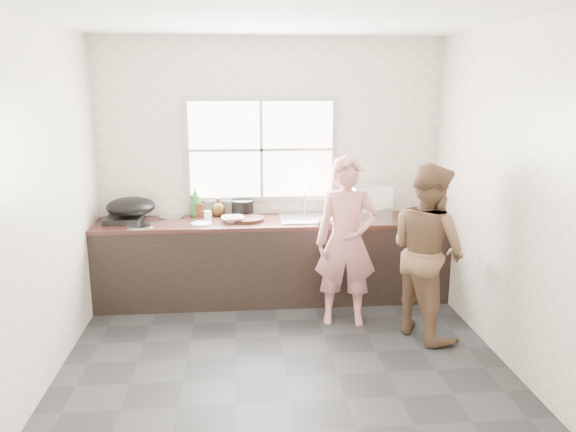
{
  "coord_description": "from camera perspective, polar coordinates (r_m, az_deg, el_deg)",
  "views": [
    {
      "loc": [
        -0.34,
        -4.31,
        2.23
      ],
      "look_at": [
        0.1,
        0.65,
        1.05
      ],
      "focal_mm": 35.0,
      "sensor_mm": 36.0,
      "label": 1
    }
  ],
  "objects": [
    {
      "name": "cleaver",
      "position": [
        5.81,
        -5.59,
        0.07
      ],
      "size": [
        0.24,
        0.21,
        0.01
      ],
      "primitive_type": "cube",
      "rotation": [
        0.0,
        0.0,
        0.62
      ],
      "color": "silver",
      "rests_on": "cutting_board"
    },
    {
      "name": "cutting_board",
      "position": [
        5.75,
        -4.19,
        -0.3
      ],
      "size": [
        0.42,
        0.42,
        0.04
      ],
      "primitive_type": "cylinder",
      "rotation": [
        0.0,
        0.0,
        0.21
      ],
      "color": "black",
      "rests_on": "countertop"
    },
    {
      "name": "dish_rack",
      "position": [
        5.97,
        8.03,
        1.57
      ],
      "size": [
        0.51,
        0.42,
        0.33
      ],
      "primitive_type": "cube",
      "rotation": [
        0.0,
        0.0,
        0.28
      ],
      "color": "white",
      "rests_on": "countertop"
    },
    {
      "name": "burner",
      "position": [
        5.93,
        -16.34,
        -0.31
      ],
      "size": [
        0.37,
        0.37,
        0.05
      ],
      "primitive_type": "cube",
      "rotation": [
        0.0,
        0.0,
        -0.04
      ],
      "color": "black",
      "rests_on": "countertop"
    },
    {
      "name": "faucet",
      "position": [
        5.97,
        1.69,
        1.53
      ],
      "size": [
        0.02,
        0.02,
        0.3
      ],
      "primitive_type": "cylinder",
      "color": "silver",
      "rests_on": "countertop"
    },
    {
      "name": "wall_left",
      "position": [
        4.64,
        -23.39,
        1.29
      ],
      "size": [
        0.01,
        3.2,
        2.7
      ],
      "primitive_type": "cube",
      "color": "beige",
      "rests_on": "ground"
    },
    {
      "name": "cabinet",
      "position": [
        5.9,
        -1.52,
        -4.65
      ],
      "size": [
        3.6,
        0.62,
        0.82
      ],
      "primitive_type": "cube",
      "color": "black",
      "rests_on": "floor"
    },
    {
      "name": "wall_right",
      "position": [
        4.89,
        21.04,
        2.07
      ],
      "size": [
        0.01,
        3.2,
        2.7
      ],
      "primitive_type": "cube",
      "color": "beige",
      "rests_on": "ground"
    },
    {
      "name": "bottle_brown_short",
      "position": [
        5.97,
        -7.09,
        0.85
      ],
      "size": [
        0.16,
        0.16,
        0.18
      ],
      "primitive_type": "imported",
      "rotation": [
        0.0,
        0.0,
        -0.19
      ],
      "color": "#3F260F",
      "rests_on": "countertop"
    },
    {
      "name": "bowl_crabs",
      "position": [
        5.65,
        5.44,
        -0.49
      ],
      "size": [
        0.23,
        0.23,
        0.05
      ],
      "primitive_type": "imported",
      "rotation": [
        0.0,
        0.0,
        -0.44
      ],
      "color": "white",
      "rests_on": "countertop"
    },
    {
      "name": "wok",
      "position": [
        5.9,
        -15.68,
        0.92
      ],
      "size": [
        0.51,
        0.51,
        0.18
      ],
      "primitive_type": "ellipsoid",
      "rotation": [
        0.0,
        0.0,
        -0.04
      ],
      "color": "black",
      "rests_on": "burner"
    },
    {
      "name": "window_frame",
      "position": [
        5.94,
        -2.73,
        6.75
      ],
      "size": [
        1.6,
        0.05,
        1.1
      ],
      "primitive_type": "cube",
      "color": "#9EA0A5",
      "rests_on": "wall_back"
    },
    {
      "name": "ceiling",
      "position": [
        4.35,
        -0.6,
        19.6
      ],
      "size": [
        3.6,
        3.2,
        0.01
      ],
      "primitive_type": "cube",
      "color": "silver",
      "rests_on": "wall_back"
    },
    {
      "name": "wall_back",
      "position": [
        5.99,
        -1.76,
        4.88
      ],
      "size": [
        3.6,
        0.01,
        2.7
      ],
      "primitive_type": "cube",
      "color": "beige",
      "rests_on": "ground"
    },
    {
      "name": "bowl_held",
      "position": [
        5.62,
        3.73,
        -0.5
      ],
      "size": [
        0.25,
        0.25,
        0.06
      ],
      "primitive_type": "imported",
      "rotation": [
        0.0,
        0.0,
        0.37
      ],
      "color": "silver",
      "rests_on": "countertop"
    },
    {
      "name": "window_glazing",
      "position": [
        5.92,
        -2.72,
        6.72
      ],
      "size": [
        1.5,
        0.01,
        1.0
      ],
      "primitive_type": "cube",
      "color": "white",
      "rests_on": "window_frame"
    },
    {
      "name": "pot_lid_right",
      "position": [
        6.03,
        -11.75,
        -0.02
      ],
      "size": [
        0.35,
        0.35,
        0.01
      ],
      "primitive_type": "cylinder",
      "rotation": [
        0.0,
        0.0,
        -0.33
      ],
      "color": "#ADB0B4",
      "rests_on": "countertop"
    },
    {
      "name": "black_pot",
      "position": [
        5.96,
        -4.64,
        0.83
      ],
      "size": [
        0.29,
        0.29,
        0.17
      ],
      "primitive_type": "cylinder",
      "rotation": [
        0.0,
        0.0,
        0.28
      ],
      "color": "black",
      "rests_on": "countertop"
    },
    {
      "name": "woman",
      "position": [
        5.26,
        5.93,
        -3.18
      ],
      "size": [
        0.59,
        0.43,
        1.49
      ],
      "primitive_type": "imported",
      "rotation": [
        0.0,
        0.0,
        -0.14
      ],
      "color": "#D4807F",
      "rests_on": "floor"
    },
    {
      "name": "sink",
      "position": [
        5.8,
        1.91,
        -0.28
      ],
      "size": [
        0.55,
        0.45,
        0.02
      ],
      "primitive_type": "cube",
      "color": "silver",
      "rests_on": "countertop"
    },
    {
      "name": "bottle_brown_tall",
      "position": [
        5.97,
        -8.95,
        0.84
      ],
      "size": [
        0.09,
        0.09,
        0.19
      ],
      "primitive_type": "imported",
      "rotation": [
        0.0,
        0.0,
        -0.07
      ],
      "color": "#492912",
      "rests_on": "countertop"
    },
    {
      "name": "countertop",
      "position": [
        5.78,
        -1.54,
        -0.59
      ],
      "size": [
        3.6,
        0.64,
        0.04
      ],
      "primitive_type": "cube",
      "color": "#331915",
      "rests_on": "cabinet"
    },
    {
      "name": "floor",
      "position": [
        4.87,
        -0.52,
        -14.01
      ],
      "size": [
        3.6,
        3.2,
        0.01
      ],
      "primitive_type": "cube",
      "color": "#252528",
      "rests_on": "ground"
    },
    {
      "name": "bowl_mince",
      "position": [
        5.7,
        -5.64,
        -0.33
      ],
      "size": [
        0.25,
        0.25,
        0.06
      ],
      "primitive_type": "imported",
      "rotation": [
        0.0,
        0.0,
        0.13
      ],
      "color": "white",
      "rests_on": "countertop"
    },
    {
      "name": "person_side",
      "position": [
        5.13,
        13.99,
        -3.45
      ],
      "size": [
        0.85,
        0.94,
        1.57
      ],
      "primitive_type": "imported",
      "rotation": [
        0.0,
        0.0,
        1.99
      ],
      "color": "brown",
      "rests_on": "floor"
    },
    {
      "name": "bottle_green",
      "position": [
        5.97,
        -9.37,
        1.5
      ],
      "size": [
        0.15,
        0.15,
        0.33
      ],
      "primitive_type": "imported",
      "rotation": [
        0.0,
        0.0,
        -0.26
      ],
      "color": "#27772F",
      "rests_on": "countertop"
    },
    {
      "name": "pot_lid_left",
      "position": [
        5.71,
        -14.8,
        -0.94
      ],
      "size": [
        0.28,
        0.28,
        0.01
      ],
      "primitive_type": "cylinder",
      "rotation": [
        0.0,
        0.0,
        0.05
      ],
      "color": "silver",
      "rests_on": "countertop"
    },
    {
      "name": "wall_front",
      "position": [
        2.86,
        1.96,
        -4.57
      ],
      "size": [
        3.6,
        0.01,
        2.7
      ],
      "primitive_type": "cube",
      "color": "beige",
      "rests_on": "ground"
    },
    {
      "name": "glass_jar",
      "position": [
        5.77,
        -8.17,
        0.01
      ],
      "size": [
        0.08,
        0.08,
        0.1
      ],
      "primitive_type": "cylinder",
      "rotation": [
        0.0,
        0.0,
        -0.07
      ],
      "color": "white",
      "rests_on": "countertop"
    },
    {
      "name": "plate_food",
      "position": [
        5.65,
        -8.82,
        -0.77
      ],
      "size": [
        0.27,
        0.27,
        0.02
      ],
      "primitive_type": "cylinder",
      "rotation": [
        0.0,
        0.0,
        -0.41
      ],
      "color": "silver",
      "rests_on": "countertop"
    }
  ]
}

